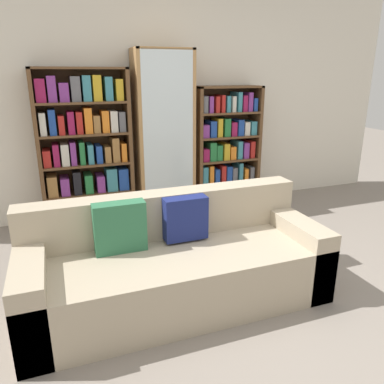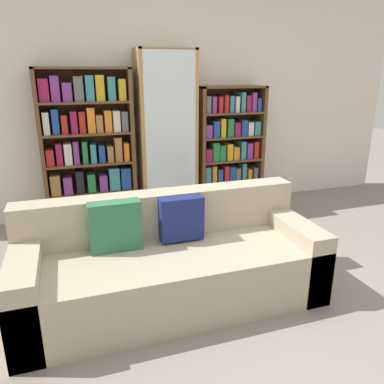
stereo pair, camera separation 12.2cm
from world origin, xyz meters
TOP-DOWN VIEW (x-y plane):
  - ground_plane at (0.00, 0.00)m, footprint 16.00×16.00m
  - wall_back at (0.00, 2.45)m, footprint 6.33×0.06m
  - couch at (-0.45, 0.41)m, footprint 2.15×0.81m
  - bookshelf_left at (-0.88, 2.24)m, footprint 0.98×0.32m
  - display_cabinet at (-0.00, 2.22)m, footprint 0.65×0.36m
  - bookshelf_right at (0.80, 2.24)m, footprint 0.82×0.32m
  - wine_bottle at (0.42, 1.33)m, footprint 0.09×0.09m

SIDE VIEW (x-z plane):
  - ground_plane at x=0.00m, z-range 0.00..0.00m
  - wine_bottle at x=0.42m, z-range -0.04..0.37m
  - couch at x=-0.45m, z-range -0.11..0.67m
  - bookshelf_right at x=0.80m, z-range -0.03..1.46m
  - bookshelf_left at x=-0.88m, z-range -0.01..1.68m
  - display_cabinet at x=0.00m, z-range 0.00..1.89m
  - wall_back at x=0.00m, z-range 0.00..2.70m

